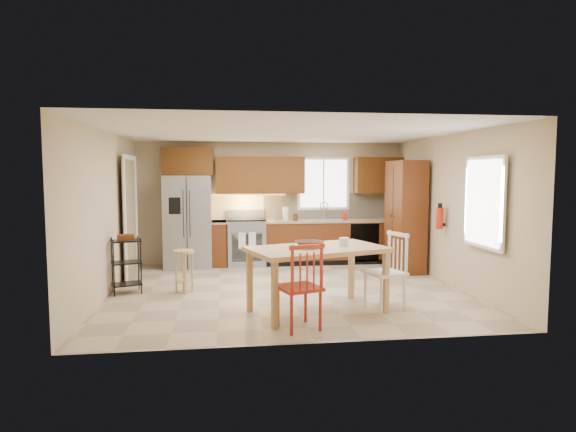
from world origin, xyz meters
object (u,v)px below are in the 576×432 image
(soap_bottle, at_px, (345,216))
(utility_cart, at_px, (126,265))
(dining_table, at_px, (317,280))
(chair_white, at_px, (385,271))
(chair_red, at_px, (299,286))
(refrigerator, at_px, (188,222))
(table_bowl, at_px, (309,248))
(fire_extinguisher, at_px, (440,219))
(bar_stool, at_px, (184,271))
(range_stove, at_px, (246,243))
(table_jar, at_px, (344,243))
(pantry, at_px, (405,216))

(soap_bottle, relative_size, utility_cart, 0.22)
(dining_table, xyz_separation_m, chair_white, (0.95, 0.05, 0.09))
(chair_red, bearing_deg, dining_table, 43.86)
(utility_cart, bearing_deg, refrigerator, 51.56)
(table_bowl, relative_size, utility_cart, 0.41)
(refrigerator, bearing_deg, soap_bottle, -0.45)
(refrigerator, relative_size, table_bowl, 5.07)
(soap_bottle, height_order, chair_white, soap_bottle)
(fire_extinguisher, height_order, chair_white, fire_extinguisher)
(table_bowl, distance_m, bar_stool, 2.26)
(range_stove, relative_size, table_bowl, 2.56)
(table_bowl, bearing_deg, table_jar, 12.53)
(range_stove, xyz_separation_m, table_jar, (1.18, -3.40, 0.45))
(range_stove, bearing_deg, soap_bottle, -2.40)
(table_jar, xyz_separation_m, bar_stool, (-2.25, 1.22, -0.57))
(pantry, height_order, fire_extinguisher, pantry)
(table_jar, bearing_deg, range_stove, 109.15)
(utility_cart, bearing_deg, pantry, -4.28)
(chair_red, xyz_separation_m, bar_stool, (-1.51, 1.98, -0.19))
(refrigerator, bearing_deg, utility_cart, -111.39)
(soap_bottle, height_order, pantry, pantry)
(utility_cart, bearing_deg, dining_table, -44.20)
(chair_red, bearing_deg, fire_extinguisher, 19.94)
(refrigerator, bearing_deg, table_bowl, -62.04)
(pantry, bearing_deg, table_jar, -126.74)
(table_bowl, bearing_deg, utility_cart, 151.89)
(dining_table, bearing_deg, table_jar, -1.89)
(range_stove, relative_size, soap_bottle, 4.82)
(table_jar, bearing_deg, refrigerator, 124.92)
(range_stove, distance_m, fire_extinguisher, 3.83)
(refrigerator, xyz_separation_m, dining_table, (1.94, -3.45, -0.48))
(range_stove, height_order, soap_bottle, soap_bottle)
(chair_red, bearing_deg, table_bowl, 51.96)
(utility_cart, bearing_deg, chair_red, -57.74)
(soap_bottle, bearing_deg, range_stove, 177.60)
(table_bowl, relative_size, bar_stool, 0.54)
(soap_bottle, bearing_deg, refrigerator, 179.55)
(soap_bottle, xyz_separation_m, pantry, (0.95, -0.90, 0.05))
(utility_cart, bearing_deg, soap_bottle, 9.83)
(chair_white, distance_m, utility_cart, 3.93)
(dining_table, xyz_separation_m, table_bowl, (-0.11, 0.00, 0.44))
(refrigerator, xyz_separation_m, chair_red, (1.59, -4.10, -0.39))
(dining_table, bearing_deg, chair_red, -136.14)
(pantry, bearing_deg, refrigerator, 167.38)
(pantry, xyz_separation_m, fire_extinguisher, (0.20, -1.05, 0.05))
(pantry, bearing_deg, range_stove, 161.71)
(dining_table, height_order, chair_white, chair_white)
(refrigerator, relative_size, chair_white, 1.75)
(fire_extinguisher, xyz_separation_m, table_bowl, (-2.50, -1.47, -0.22))
(pantry, xyz_separation_m, dining_table, (-2.19, -2.52, -0.62))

